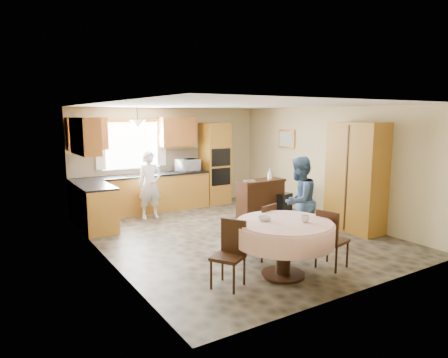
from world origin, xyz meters
TOP-DOWN VIEW (x-y plane):
  - floor at (0.00, 0.00)m, footprint 5.00×6.00m
  - ceiling at (0.00, 0.00)m, footprint 5.00×6.00m
  - wall_back at (0.00, 3.00)m, footprint 5.00×0.02m
  - wall_front at (0.00, -3.00)m, footprint 5.00×0.02m
  - wall_left at (-2.50, 0.00)m, footprint 0.02×6.00m
  - wall_right at (2.50, 0.00)m, footprint 0.02×6.00m
  - window at (-1.00, 2.98)m, footprint 1.40×0.03m
  - curtain_left at (-1.75, 2.93)m, footprint 0.22×0.02m
  - curtain_right at (-0.25, 2.93)m, footprint 0.22×0.02m
  - base_cab_back at (-0.85, 2.70)m, footprint 3.30×0.60m
  - counter_back at (-0.85, 2.70)m, footprint 3.30×0.64m
  - base_cab_left at (-2.20, 1.80)m, footprint 0.60×1.20m
  - counter_left at (-2.20, 1.80)m, footprint 0.64×1.20m
  - backsplash at (-0.85, 2.99)m, footprint 3.30×0.02m
  - wall_cab_left at (-2.05, 2.83)m, footprint 0.85×0.33m
  - wall_cab_right at (0.15, 2.83)m, footprint 0.90×0.33m
  - wall_cab_side at (-2.33, 1.80)m, footprint 0.33×1.20m
  - oven_tower at (1.15, 2.69)m, footprint 0.66×0.62m
  - oven_upper at (1.15, 2.38)m, footprint 0.56×0.01m
  - oven_lower at (1.15, 2.38)m, footprint 0.56×0.01m
  - pendant at (-1.00, 2.50)m, footprint 0.36×0.36m
  - sideboard at (1.27, 0.85)m, footprint 1.15×0.50m
  - space_heater at (1.76, 0.65)m, footprint 0.44×0.35m
  - cupboard at (2.22, -1.02)m, footprint 0.57×1.14m
  - dining_table at (-0.53, -2.06)m, footprint 1.43×1.43m
  - chair_left at (-1.35, -1.92)m, footprint 0.54×0.54m
  - chair_back at (-0.33, -1.33)m, footprint 0.48×0.48m
  - chair_right at (0.24, -2.22)m, footprint 0.48×0.48m
  - framed_picture at (2.47, 1.38)m, footprint 0.06×0.57m
  - microwave at (0.34, 2.65)m, footprint 0.61×0.46m
  - person_sink at (-0.90, 2.11)m, footprint 0.57×0.39m
  - person_dining at (0.62, -1.11)m, footprint 0.93×0.83m
  - bowl_sideboard at (0.95, 0.85)m, footprint 0.26×0.26m
  - bottle_sideboard at (1.53, 0.85)m, footprint 0.14×0.14m
  - cup_table at (-0.31, -2.25)m, footprint 0.16×0.16m
  - bowl_table at (-0.74, -1.88)m, footprint 0.24×0.24m

SIDE VIEW (x-z plane):
  - floor at x=0.00m, z-range -0.01..0.01m
  - space_heater at x=1.76m, z-range 0.00..0.53m
  - sideboard at x=1.27m, z-range 0.00..0.81m
  - base_cab_back at x=-0.85m, z-range 0.00..0.88m
  - base_cab_left at x=-2.20m, z-range 0.00..0.88m
  - chair_back at x=-0.33m, z-range 0.05..0.95m
  - chair_left at x=-1.35m, z-range 0.05..0.95m
  - chair_right at x=0.24m, z-range 0.05..0.96m
  - dining_table at x=-0.53m, z-range 0.23..1.04m
  - oven_lower at x=1.15m, z-range 0.53..0.97m
  - person_sink at x=-0.90m, z-range 0.00..1.53m
  - person_dining at x=0.62m, z-range 0.00..1.60m
  - bowl_sideboard at x=0.95m, z-range 0.81..0.87m
  - bowl_table at x=-0.74m, z-range 0.81..0.87m
  - cup_table at x=-0.31m, z-range 0.81..0.91m
  - counter_back at x=-0.85m, z-range 0.88..0.92m
  - counter_left at x=-2.20m, z-range 0.88..0.92m
  - bottle_sideboard at x=1.53m, z-range 0.81..1.10m
  - oven_tower at x=1.15m, z-range 0.00..2.12m
  - microwave at x=0.34m, z-range 0.92..1.22m
  - cupboard at x=2.22m, z-range 0.00..2.18m
  - backsplash at x=-0.85m, z-range 0.90..1.46m
  - wall_back at x=0.00m, z-range 0.00..2.50m
  - wall_front at x=0.00m, z-range 0.00..2.50m
  - wall_left at x=-2.50m, z-range 0.00..2.50m
  - wall_right at x=2.50m, z-range 0.00..2.50m
  - oven_upper at x=1.15m, z-range 1.02..1.48m
  - window at x=-1.00m, z-range 1.05..2.15m
  - curtain_left at x=-1.75m, z-range 1.08..2.22m
  - curtain_right at x=-0.25m, z-range 1.08..2.22m
  - framed_picture at x=2.47m, z-range 1.49..1.96m
  - wall_cab_left at x=-2.05m, z-range 1.55..2.27m
  - wall_cab_right at x=0.15m, z-range 1.55..2.27m
  - wall_cab_side at x=-2.33m, z-range 1.55..2.27m
  - pendant at x=-1.00m, z-range 2.03..2.21m
  - ceiling at x=0.00m, z-range 2.50..2.50m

